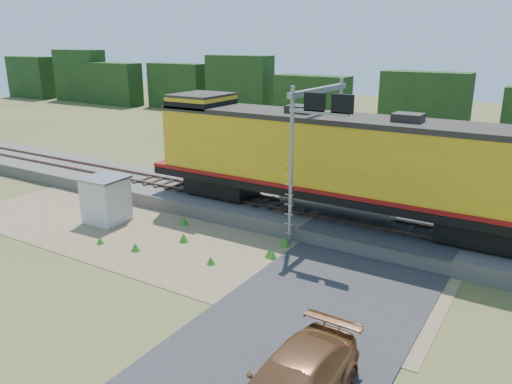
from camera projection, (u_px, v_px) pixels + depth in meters
The scene contains 10 objects.
ground at pixel (198, 253), 23.19m from camera, with size 140.00×140.00×0.00m, color #475123.
ballast at pixel (264, 209), 27.95m from camera, with size 70.00×5.00×0.80m, color slate.
rails at pixel (264, 201), 27.81m from camera, with size 70.00×1.54×0.16m.
dirt_shoulder at pixel (172, 240), 24.60m from camera, with size 26.00×8.00×0.03m, color #8C7754.
road at pixel (346, 282), 20.24m from camera, with size 7.00×66.00×0.86m.
tree_line_north at pixel (418, 102), 53.18m from camera, with size 130.00×3.00×6.50m.
weed_clumps at pixel (144, 237), 25.03m from camera, with size 15.00×6.20×0.56m, color #327521, non-canonical shape.
locomotive at pixel (332, 160), 24.98m from camera, with size 21.74×3.32×5.61m.
shed at pixel (106, 199), 26.83m from camera, with size 2.23×2.23×2.51m.
signal_gantry at pixel (320, 123), 24.09m from camera, with size 3.00×6.20×7.56m.
Camera 1 is at (13.53, -16.72, 9.51)m, focal length 35.00 mm.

